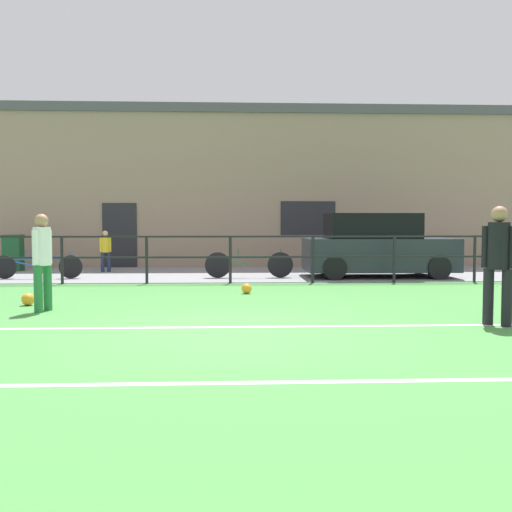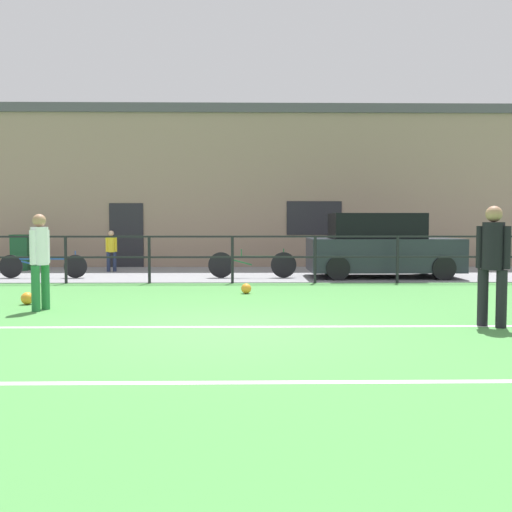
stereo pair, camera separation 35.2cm
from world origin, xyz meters
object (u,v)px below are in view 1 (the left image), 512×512
Objects in this scene: soccer_ball_match at (247,289)px; spectator_child at (105,248)px; player_striker at (42,256)px; trash_bin_0 at (13,253)px; parked_car_red at (377,247)px; bicycle_parked_1 at (249,264)px; soccer_ball_spare at (28,299)px; bicycle_parked_0 at (37,266)px; player_goalkeeper at (498,258)px.

spectator_child is at bearing 127.11° from soccer_ball_match.
player_striker is 8.73m from trash_bin_0.
parked_car_red is at bearing 43.46° from soccer_ball_match.
soccer_ball_spare is at bearing -130.23° from bicycle_parked_1.
parked_car_red reaches higher than trash_bin_0.
bicycle_parked_0 is (-1.40, 4.79, 0.23)m from soccer_ball_spare.
bicycle_parked_1 is at bearing 49.77° from soccer_ball_spare.
player_goalkeeper is 1.39× the size of spectator_child.
player_goalkeeper reaches higher than soccer_ball_spare.
parked_car_red is at bearing -31.23° from player_striker.
player_goalkeeper reaches higher than soccer_ball_match.
player_striker reaches higher than bicycle_parked_0.
spectator_child reaches higher than soccer_ball_spare.
player_striker is at bearing -70.97° from bicycle_parked_0.
spectator_child is 7.80m from parked_car_red.
player_striker is 1.32× the size of spectator_child.
bicycle_parked_0 is at bearing 41.02° from spectator_child.
player_goalkeeper is 5.23m from soccer_ball_match.
spectator_child is (-7.44, 9.13, -0.25)m from player_goalkeeper.
bicycle_parked_1 reaches higher than bicycle_parked_0.
soccer_ball_spare is 6.29m from bicycle_parked_1.
trash_bin_0 is (-2.85, 0.51, -0.14)m from spectator_child.
soccer_ball_spare is (-3.90, -1.53, 0.01)m from soccer_ball_match.
parked_car_red reaches higher than soccer_ball_spare.
soccer_ball_match is 0.05× the size of parked_car_red.
spectator_child is (-3.99, 5.28, 0.60)m from soccer_ball_match.
player_goalkeeper is 8.03× the size of soccer_ball_match.
parked_car_red is at bearing -12.95° from trash_bin_0.
player_goalkeeper is 7.04m from player_striker.
parked_car_red is at bearing 33.36° from soccer_ball_spare.
player_striker reaches higher than soccer_ball_spare.
spectator_child is at bearing 154.04° from bicycle_parked_1.
parked_car_red reaches higher than player_goalkeeper.
parked_car_red is at bearing 2.18° from bicycle_parked_1.
parked_car_red reaches higher than bicycle_parked_0.
soccer_ball_match is (-3.44, 3.85, -0.85)m from player_goalkeeper.
player_goalkeeper is at bearing -43.12° from trash_bin_0.
player_goalkeeper reaches higher than spectator_child.
soccer_ball_spare is 6.84m from spectator_child.
parked_car_red is at bearing 149.98° from spectator_child.
soccer_ball_match is (3.41, 2.23, -0.80)m from player_striker.
soccer_ball_spare is at bearing -146.64° from parked_car_red.
trash_bin_0 reaches higher than soccer_ball_match.
soccer_ball_match is at bearing -31.56° from bicycle_parked_0.
trash_bin_0 is at bearing 111.93° from soccer_ball_spare.
player_goalkeeper is 0.43× the size of parked_car_red.
spectator_child is at bearing 165.98° from parked_car_red.
bicycle_parked_0 is at bearing 38.98° from player_striker.
player_striker is 0.41× the size of parked_car_red.
player_goalkeeper reaches higher than bicycle_parked_0.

